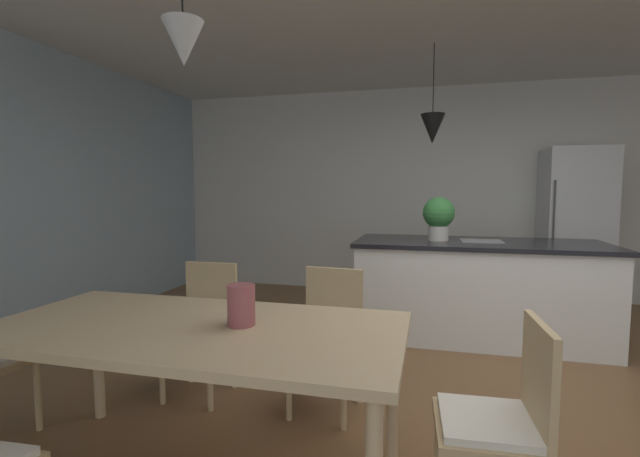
{
  "coord_description": "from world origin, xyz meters",
  "views": [
    {
      "loc": [
        -0.57,
        -2.72,
        1.37
      ],
      "look_at": [
        -1.22,
        -0.14,
        1.14
      ],
      "focal_mm": 24.52,
      "sensor_mm": 36.0,
      "label": 1
    }
  ],
  "objects_px": {
    "dining_table": "(195,339)",
    "chair_far_left": "(203,324)",
    "chair_kitchen_end": "(501,420)",
    "refrigerator": "(574,229)",
    "potted_plant_on_island": "(439,216)",
    "vase_on_dining_table": "(241,305)",
    "chair_far_right": "(328,334)",
    "kitchen_island": "(477,288)"
  },
  "relations": [
    {
      "from": "potted_plant_on_island",
      "to": "vase_on_dining_table",
      "type": "height_order",
      "value": "potted_plant_on_island"
    },
    {
      "from": "dining_table",
      "to": "chair_far_right",
      "type": "xyz_separation_m",
      "value": [
        0.44,
        0.83,
        -0.21
      ]
    },
    {
      "from": "refrigerator",
      "to": "dining_table",
      "type": "bearing_deg",
      "value": -124.74
    },
    {
      "from": "chair_far_left",
      "to": "potted_plant_on_island",
      "type": "relative_size",
      "value": 2.13
    },
    {
      "from": "chair_far_left",
      "to": "kitchen_island",
      "type": "xyz_separation_m",
      "value": [
        1.91,
        1.63,
        -0.01
      ]
    },
    {
      "from": "chair_far_left",
      "to": "chair_far_right",
      "type": "xyz_separation_m",
      "value": [
        0.87,
        -0.0,
        0.0
      ]
    },
    {
      "from": "kitchen_island",
      "to": "chair_far_left",
      "type": "bearing_deg",
      "value": -139.42
    },
    {
      "from": "chair_far_right",
      "to": "vase_on_dining_table",
      "type": "xyz_separation_m",
      "value": [
        -0.22,
        -0.78,
        0.37
      ]
    },
    {
      "from": "chair_kitchen_end",
      "to": "vase_on_dining_table",
      "type": "bearing_deg",
      "value": 177.73
    },
    {
      "from": "chair_kitchen_end",
      "to": "refrigerator",
      "type": "xyz_separation_m",
      "value": [
        1.33,
        3.82,
        0.45
      ]
    },
    {
      "from": "dining_table",
      "to": "chair_kitchen_end",
      "type": "relative_size",
      "value": 2.2
    },
    {
      "from": "vase_on_dining_table",
      "to": "chair_far_left",
      "type": "bearing_deg",
      "value": 129.39
    },
    {
      "from": "dining_table",
      "to": "vase_on_dining_table",
      "type": "height_order",
      "value": "vase_on_dining_table"
    },
    {
      "from": "refrigerator",
      "to": "potted_plant_on_island",
      "type": "bearing_deg",
      "value": -138.42
    },
    {
      "from": "chair_far_right",
      "to": "kitchen_island",
      "type": "bearing_deg",
      "value": 57.49
    },
    {
      "from": "chair_far_left",
      "to": "kitchen_island",
      "type": "distance_m",
      "value": 2.51
    },
    {
      "from": "chair_far_left",
      "to": "chair_far_right",
      "type": "bearing_deg",
      "value": -0.01
    },
    {
      "from": "dining_table",
      "to": "chair_far_left",
      "type": "xyz_separation_m",
      "value": [
        -0.43,
        0.83,
        -0.21
      ]
    },
    {
      "from": "dining_table",
      "to": "refrigerator",
      "type": "relative_size",
      "value": 1.03
    },
    {
      "from": "kitchen_island",
      "to": "vase_on_dining_table",
      "type": "height_order",
      "value": "vase_on_dining_table"
    },
    {
      "from": "chair_kitchen_end",
      "to": "chair_far_left",
      "type": "bearing_deg",
      "value": 154.77
    },
    {
      "from": "kitchen_island",
      "to": "potted_plant_on_island",
      "type": "height_order",
      "value": "potted_plant_on_island"
    },
    {
      "from": "chair_kitchen_end",
      "to": "kitchen_island",
      "type": "relative_size",
      "value": 0.39
    },
    {
      "from": "chair_far_left",
      "to": "kitchen_island",
      "type": "relative_size",
      "value": 0.39
    },
    {
      "from": "refrigerator",
      "to": "kitchen_island",
      "type": "bearing_deg",
      "value": -130.81
    },
    {
      "from": "dining_table",
      "to": "refrigerator",
      "type": "height_order",
      "value": "refrigerator"
    },
    {
      "from": "potted_plant_on_island",
      "to": "vase_on_dining_table",
      "type": "xyz_separation_m",
      "value": [
        -0.9,
        -2.42,
        -0.28
      ]
    },
    {
      "from": "dining_table",
      "to": "refrigerator",
      "type": "xyz_separation_m",
      "value": [
        2.65,
        3.83,
        0.24
      ]
    },
    {
      "from": "chair_far_left",
      "to": "vase_on_dining_table",
      "type": "height_order",
      "value": "vase_on_dining_table"
    },
    {
      "from": "kitchen_island",
      "to": "chair_kitchen_end",
      "type": "bearing_deg",
      "value": -93.46
    },
    {
      "from": "dining_table",
      "to": "chair_kitchen_end",
      "type": "distance_m",
      "value": 1.34
    },
    {
      "from": "refrigerator",
      "to": "potted_plant_on_island",
      "type": "distance_m",
      "value": 2.07
    },
    {
      "from": "potted_plant_on_island",
      "to": "chair_kitchen_end",
      "type": "bearing_deg",
      "value": -85.11
    },
    {
      "from": "kitchen_island",
      "to": "dining_table",
      "type": "bearing_deg",
      "value": -120.93
    },
    {
      "from": "dining_table",
      "to": "chair_far_left",
      "type": "bearing_deg",
      "value": 117.38
    },
    {
      "from": "chair_kitchen_end",
      "to": "vase_on_dining_table",
      "type": "relative_size",
      "value": 4.63
    },
    {
      "from": "chair_kitchen_end",
      "to": "refrigerator",
      "type": "height_order",
      "value": "refrigerator"
    },
    {
      "from": "dining_table",
      "to": "kitchen_island",
      "type": "relative_size",
      "value": 0.86
    },
    {
      "from": "chair_far_left",
      "to": "potted_plant_on_island",
      "type": "distance_m",
      "value": 2.34
    },
    {
      "from": "dining_table",
      "to": "vase_on_dining_table",
      "type": "xyz_separation_m",
      "value": [
        0.21,
        0.05,
        0.16
      ]
    },
    {
      "from": "dining_table",
      "to": "potted_plant_on_island",
      "type": "relative_size",
      "value": 4.7
    },
    {
      "from": "kitchen_island",
      "to": "refrigerator",
      "type": "relative_size",
      "value": 1.2
    }
  ]
}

